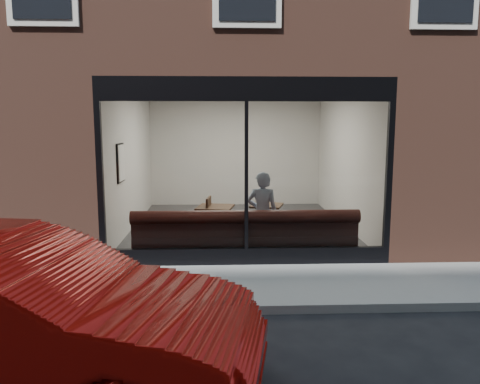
{
  "coord_description": "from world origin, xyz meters",
  "views": [
    {
      "loc": [
        -0.43,
        -5.8,
        2.46
      ],
      "look_at": [
        -0.09,
        2.4,
        1.23
      ],
      "focal_mm": 35.0,
      "sensor_mm": 36.0,
      "label": 1
    }
  ],
  "objects_px": {
    "banquette": "(245,246)",
    "cafe_table_right": "(267,205)",
    "parked_car": "(8,319)",
    "cafe_table_left": "(215,207)",
    "person": "(262,214)",
    "cafe_chair_left": "(200,231)"
  },
  "relations": [
    {
      "from": "parked_car",
      "to": "banquette",
      "type": "bearing_deg",
      "value": -18.77
    },
    {
      "from": "banquette",
      "to": "cafe_table_right",
      "type": "relative_size",
      "value": 6.46
    },
    {
      "from": "person",
      "to": "cafe_table_left",
      "type": "bearing_deg",
      "value": -38.75
    },
    {
      "from": "cafe_table_left",
      "to": "cafe_chair_left",
      "type": "bearing_deg",
      "value": 171.82
    },
    {
      "from": "person",
      "to": "parked_car",
      "type": "height_order",
      "value": "person"
    },
    {
      "from": "banquette",
      "to": "cafe_table_right",
      "type": "distance_m",
      "value": 1.5
    },
    {
      "from": "cafe_table_right",
      "to": "parked_car",
      "type": "height_order",
      "value": "parked_car"
    },
    {
      "from": "banquette",
      "to": "parked_car",
      "type": "distance_m",
      "value": 4.88
    },
    {
      "from": "banquette",
      "to": "parked_car",
      "type": "bearing_deg",
      "value": -118.45
    },
    {
      "from": "banquette",
      "to": "cafe_chair_left",
      "type": "distance_m",
      "value": 1.46
    },
    {
      "from": "cafe_table_right",
      "to": "person",
      "type": "bearing_deg",
      "value": -99.72
    },
    {
      "from": "banquette",
      "to": "cafe_table_left",
      "type": "bearing_deg",
      "value": 116.32
    },
    {
      "from": "cafe_table_left",
      "to": "cafe_table_right",
      "type": "distance_m",
      "value": 1.09
    },
    {
      "from": "parked_car",
      "to": "cafe_table_right",
      "type": "bearing_deg",
      "value": -17.24
    },
    {
      "from": "cafe_table_left",
      "to": "cafe_table_right",
      "type": "bearing_deg",
      "value": 9.87
    },
    {
      "from": "banquette",
      "to": "cafe_table_right",
      "type": "height_order",
      "value": "cafe_table_right"
    },
    {
      "from": "person",
      "to": "cafe_table_right",
      "type": "bearing_deg",
      "value": -92.81
    },
    {
      "from": "person",
      "to": "cafe_chair_left",
      "type": "bearing_deg",
      "value": -31.38
    },
    {
      "from": "cafe_table_right",
      "to": "parked_car",
      "type": "bearing_deg",
      "value": -116.92
    },
    {
      "from": "person",
      "to": "parked_car",
      "type": "relative_size",
      "value": 0.35
    },
    {
      "from": "person",
      "to": "cafe_chair_left",
      "type": "relative_size",
      "value": 3.4
    },
    {
      "from": "cafe_table_right",
      "to": "cafe_table_left",
      "type": "bearing_deg",
      "value": -170.13
    }
  ]
}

